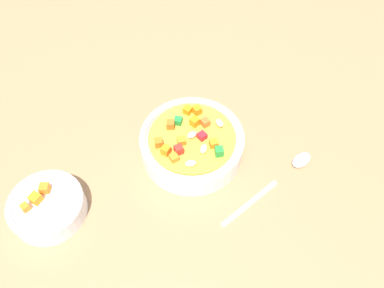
{
  "coord_description": "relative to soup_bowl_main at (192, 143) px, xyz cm",
  "views": [
    {
      "loc": [
        5.84,
        -34.59,
        50.28
      ],
      "look_at": [
        0.0,
        0.0,
        2.33
      ],
      "focal_mm": 34.8,
      "sensor_mm": 36.0,
      "label": 1
    }
  ],
  "objects": [
    {
      "name": "soup_bowl_main",
      "position": [
        0.0,
        0.0,
        0.0
      ],
      "size": [
        16.5,
        16.5,
        5.72
      ],
      "color": "white",
      "rests_on": "ground_plane"
    },
    {
      "name": "side_bowl_small",
      "position": [
        -18.75,
        -14.09,
        -0.74
      ],
      "size": [
        10.83,
        10.83,
        4.24
      ],
      "color": "white",
      "rests_on": "ground_plane"
    },
    {
      "name": "spoon",
      "position": [
        14.25,
        -2.91,
        -2.09
      ],
      "size": [
        13.6,
        15.5,
        1.09
      ],
      "rotation": [
        0.0,
        0.0,
        7.14
      ],
      "color": "silver",
      "rests_on": "ground_plane"
    },
    {
      "name": "ground_plane",
      "position": [
        0.0,
        0.01,
        -3.57
      ],
      "size": [
        140.0,
        140.0,
        2.0
      ],
      "primitive_type": "cube",
      "color": "#9E754F"
    }
  ]
}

